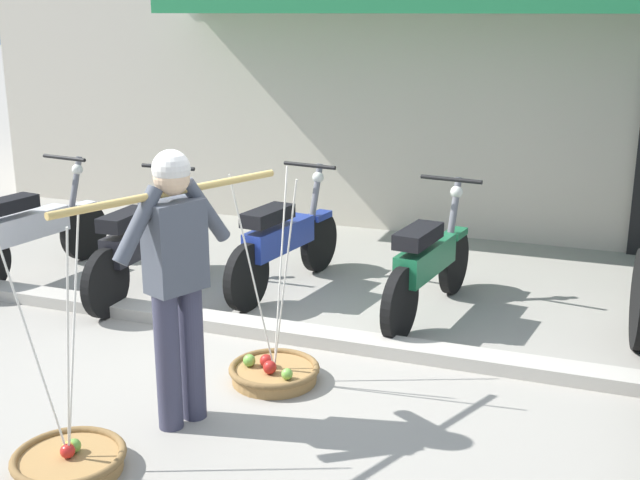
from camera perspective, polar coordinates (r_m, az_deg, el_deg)
name	(u,v)px	position (r m, az deg, el deg)	size (l,w,h in m)	color
ground_plane	(237,373)	(5.76, -5.89, -9.32)	(90.00, 90.00, 0.00)	gray
sidewalk_curb	(277,331)	(6.32, -3.08, -6.41)	(20.00, 0.24, 0.10)	#AEA89C
fruit_vendor	(176,271)	(4.80, -10.15, -2.18)	(0.64, 1.45, 1.70)	#38384C
fruit_basket_left_side	(69,459)	(4.79, -17.29, -14.57)	(0.62, 0.62, 1.45)	#9E7542
fruit_basket_right_side	(274,371)	(5.59, -3.27, -9.21)	(0.62, 0.62, 1.45)	#9E7542
motorcycle_nearest_shop	(32,231)	(8.07, -19.68, 0.63)	(0.54, 1.81, 1.09)	black
motorcycle_second_in_row	(143,246)	(7.27, -12.35, -0.39)	(0.54, 1.82, 1.09)	black
motorcycle_third_in_row	(283,242)	(7.23, -2.62, -0.14)	(0.54, 1.81, 1.09)	black
motorcycle_end_of_row	(428,264)	(6.66, 7.64, -1.67)	(0.54, 1.81, 1.09)	black
storefront_building	(531,38)	(11.27, 14.66, 13.63)	(13.00, 6.00, 4.20)	beige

